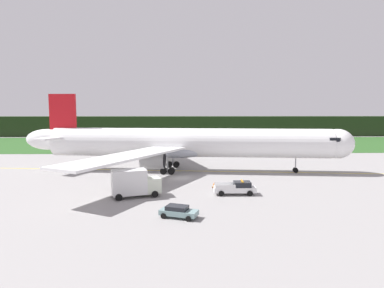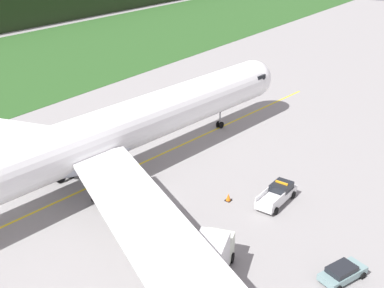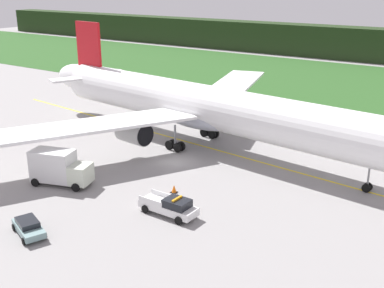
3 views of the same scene
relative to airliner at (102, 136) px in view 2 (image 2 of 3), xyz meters
name	(u,v)px [view 2 (image 2 of 3)]	position (x,y,z in m)	size (l,w,h in m)	color
ground	(145,201)	(-0.90, -6.47, -5.23)	(320.00, 320.00, 0.00)	gray
taxiway_centerline_main	(110,178)	(0.63, -0.07, -5.23)	(82.76, 0.30, 0.01)	yellow
airliner	(102,136)	(0.00, 0.00, 0.00)	(61.77, 53.85, 14.51)	white
ops_pickup_truck	(277,194)	(6.79, -17.60, -4.33)	(5.69, 2.26, 1.94)	white
catering_truck	(211,259)	(-6.96, -18.57, -3.32)	(6.75, 4.33, 3.86)	silver
staff_car	(342,272)	(-0.99, -27.15, -4.53)	(4.39, 3.05, 1.30)	gray
apron_cone	(228,197)	(4.13, -13.42, -4.84)	(0.65, 0.65, 0.81)	black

